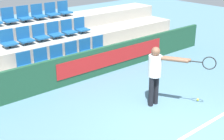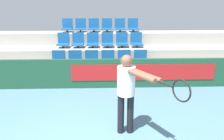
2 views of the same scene
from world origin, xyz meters
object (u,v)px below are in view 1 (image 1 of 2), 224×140
object	(u,v)px
stadium_chair_6	(8,40)
stadium_chair_1	(42,59)
stadium_chair_13	(9,18)
stadium_chair_15	(38,13)
tennis_player	(158,70)
stadium_chair_3	(73,52)
stadium_chair_5	(100,46)
stadium_chair_17	(64,10)
stadium_chair_8	(40,34)
stadium_chair_10	(68,29)
stadium_chair_16	(52,12)
stadium_chair_2	(58,56)
stadium_chair_7	(25,37)
stadium_chair_9	(55,32)
stadium_chair_4	(87,49)
stadium_chair_0	(25,63)
stadium_chair_11	(81,27)
stadium_chair_14	(24,15)
tennis_ball	(198,100)

from	to	relation	value
stadium_chair_6	stadium_chair_1	bearing A→B (deg)	-63.16
stadium_chair_13	stadium_chair_15	size ratio (longest dim) A/B	1.00
tennis_player	stadium_chair_3	bearing A→B (deg)	65.80
stadium_chair_5	stadium_chair_17	distance (m)	2.37
stadium_chair_8	stadium_chair_10	distance (m)	1.10
stadium_chair_16	stadium_chair_15	bearing A→B (deg)	180.00
stadium_chair_16	stadium_chair_2	bearing A→B (deg)	-116.84
stadium_chair_5	stadium_chair_7	distance (m)	2.50
stadium_chair_2	stadium_chair_7	world-z (taller)	stadium_chair_7
stadium_chair_6	stadium_chair_7	world-z (taller)	same
stadium_chair_6	stadium_chair_10	world-z (taller)	same
stadium_chair_2	stadium_chair_9	bearing A→B (deg)	63.16
stadium_chair_16	stadium_chair_4	bearing A→B (deg)	-90.00
stadium_chair_13	tennis_player	bearing A→B (deg)	-75.61
stadium_chair_4	stadium_chair_6	world-z (taller)	stadium_chair_6
stadium_chair_0	stadium_chair_6	world-z (taller)	stadium_chair_6
stadium_chair_7	stadium_chair_10	bearing A→B (deg)	0.00
stadium_chair_11	stadium_chair_3	bearing A→B (deg)	-135.34
tennis_player	stadium_chair_9	bearing A→B (deg)	64.48
stadium_chair_5	stadium_chair_8	size ratio (longest dim) A/B	1.00
stadium_chair_8	stadium_chair_0	bearing A→B (deg)	-135.34
stadium_chair_4	stadium_chair_6	distance (m)	2.50
stadium_chair_8	stadium_chair_13	world-z (taller)	stadium_chair_13
stadium_chair_3	stadium_chair_14	world-z (taller)	stadium_chair_14
stadium_chair_8	stadium_chair_11	distance (m)	1.65
stadium_chair_1	stadium_chair_2	world-z (taller)	same
stadium_chair_9	stadium_chair_16	size ratio (longest dim) A/B	1.00
stadium_chair_9	stadium_chair_6	bearing A→B (deg)	180.00
stadium_chair_5	tennis_ball	bearing A→B (deg)	-86.42
stadium_chair_6	stadium_chair_13	distance (m)	1.31
stadium_chair_3	tennis_ball	distance (m)	4.20
stadium_chair_1	stadium_chair_8	xyz separation A→B (m)	(0.55, 1.09, 0.46)
stadium_chair_5	stadium_chair_13	bearing A→B (deg)	135.34
stadium_chair_7	stadium_chair_9	distance (m)	1.10
stadium_chair_3	stadium_chair_5	world-z (taller)	same
stadium_chair_11	stadium_chair_13	bearing A→B (deg)	153.71
stadium_chair_10	stadium_chair_4	bearing A→B (deg)	-90.00
stadium_chair_1	stadium_chair_14	size ratio (longest dim) A/B	1.00
stadium_chair_4	stadium_chair_0	bearing A→B (deg)	180.00
stadium_chair_0	stadium_chair_1	world-z (taller)	same
stadium_chair_4	tennis_ball	size ratio (longest dim) A/B	8.28
stadium_chair_11	tennis_ball	bearing A→B (deg)	-87.20
stadium_chair_7	stadium_chair_8	size ratio (longest dim) A/B	1.00
stadium_chair_10	stadium_chair_13	world-z (taller)	stadium_chair_13
stadium_chair_7	tennis_ball	size ratio (longest dim) A/B	8.28
stadium_chair_4	stadium_chair_13	bearing A→B (deg)	127.20
tennis_player	stadium_chair_2	bearing A→B (deg)	74.92
stadium_chair_0	stadium_chair_14	size ratio (longest dim) A/B	1.00
stadium_chair_1	stadium_chair_13	world-z (taller)	stadium_chair_13
stadium_chair_5	stadium_chair_16	distance (m)	2.43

